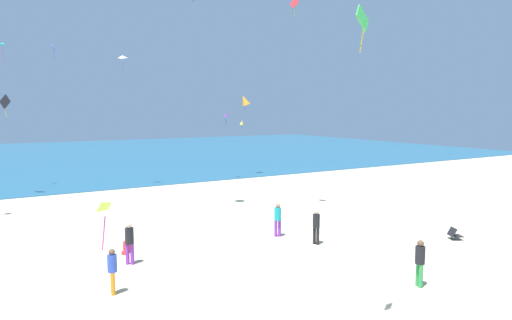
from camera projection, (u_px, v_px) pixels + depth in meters
name	position (u px, v px, depth m)	size (l,w,h in m)	color
ground_plane	(204.00, 242.00, 21.66)	(120.00, 120.00, 0.00)	beige
ocean_water	(62.00, 156.00, 61.48)	(120.00, 60.00, 0.05)	#236084
beach_chair_near_camera	(454.00, 234.00, 21.98)	(0.78, 0.78, 0.59)	black
person_0	(278.00, 217.00, 22.42)	(0.44, 0.44, 1.67)	purple
person_1	(127.00, 247.00, 19.95)	(0.53, 0.61, 0.68)	red
person_4	(316.00, 224.00, 21.12)	(0.43, 0.43, 1.65)	black
person_5	(420.00, 260.00, 16.01)	(0.43, 0.43, 1.70)	green
person_6	(129.00, 240.00, 18.35)	(0.48, 0.48, 1.74)	purple
person_8	(112.00, 268.00, 15.37)	(0.37, 0.37, 1.59)	orange
kite_white	(122.00, 57.00, 35.41)	(0.73, 0.69, 1.53)	white
kite_green	(362.00, 19.00, 11.29)	(0.68, 0.31, 1.18)	green
kite_lime	(101.00, 206.00, 10.42)	(0.37, 0.45, 1.20)	#99DB33
kite_teal	(3.00, 44.00, 34.51)	(0.48, 0.54, 1.55)	#1EADAD
kite_purple	(226.00, 115.00, 40.26)	(0.62, 0.58, 0.98)	purple
kite_red	(294.00, 3.00, 26.87)	(0.34, 0.73, 1.09)	red
kite_yellow	(242.00, 123.00, 44.41)	(0.52, 0.44, 0.85)	yellow
kite_orange	(245.00, 100.00, 42.84)	(1.32, 1.21, 1.45)	orange
kite_black	(5.00, 102.00, 32.03)	(0.70, 0.87, 1.58)	black
kite_blue	(54.00, 48.00, 35.86)	(0.23, 0.55, 1.20)	blue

